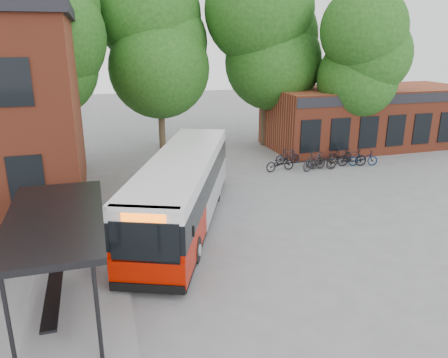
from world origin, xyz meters
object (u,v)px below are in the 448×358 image
object	(u,v)px
bicycle_4	(322,160)
bicycle_6	(363,158)
bicycle_0	(280,163)
bus_shelter	(60,265)
bicycle_7	(352,157)
bicycle_5	(341,155)
city_bus	(183,191)
bicycle_1	(288,156)
bicycle_2	(322,162)
bicycle_3	(315,161)

from	to	relation	value
bicycle_4	bicycle_6	distance (m)	2.57
bicycle_0	bus_shelter	bearing A→B (deg)	126.51
bicycle_4	bicycle_7	xyz separation A→B (m)	(1.87, -0.20, 0.05)
bus_shelter	bicycle_5	size ratio (longest dim) A/B	4.46
city_bus	bicycle_0	world-z (taller)	city_bus
bicycle_1	city_bus	bearing A→B (deg)	130.91
bicycle_5	bicycle_2	bearing A→B (deg)	117.31
bicycle_4	bicycle_2	bearing A→B (deg)	168.54
bicycle_1	bicycle_2	size ratio (longest dim) A/B	0.95
bicycle_2	bicycle_5	bearing A→B (deg)	-46.03
bus_shelter	bicycle_1	distance (m)	17.02
bicycle_2	bicycle_6	world-z (taller)	bicycle_6
bicycle_2	bicycle_7	size ratio (longest dim) A/B	0.94
bicycle_4	bicycle_7	world-z (taller)	bicycle_7
bus_shelter	city_bus	world-z (taller)	bus_shelter
bicycle_3	bicycle_2	bearing A→B (deg)	-101.23
bicycle_6	bicycle_7	world-z (taller)	bicycle_7
bus_shelter	bicycle_5	bearing A→B (deg)	36.61
bus_shelter	city_bus	size ratio (longest dim) A/B	0.63
bus_shelter	bicycle_3	bearing A→B (deg)	38.45
bicycle_3	bicycle_5	world-z (taller)	bicycle_3
bicycle_6	bicycle_7	bearing A→B (deg)	95.05
bicycle_0	bicycle_2	world-z (taller)	bicycle_0
bus_shelter	bicycle_4	xyz separation A→B (m)	(13.61, 10.66, -0.97)
city_bus	bicycle_1	distance (m)	10.39
bicycle_1	bicycle_6	world-z (taller)	bicycle_1
bicycle_3	bicycle_6	bearing A→B (deg)	-107.94
bicycle_5	bicycle_7	distance (m)	0.91
bicycle_6	city_bus	bearing A→B (deg)	127.16
bicycle_1	bicycle_4	xyz separation A→B (m)	(1.55, -1.31, 0.01)
city_bus	bicycle_0	xyz separation A→B (m)	(6.70, 5.67, -0.94)
bus_shelter	bicycle_0	xyz separation A→B (m)	(11.04, 10.75, -0.98)
city_bus	bicycle_1	bearing A→B (deg)	64.27
city_bus	bicycle_4	size ratio (longest dim) A/B	6.06
bus_shelter	bicycle_7	distance (m)	18.71
city_bus	bicycle_6	size ratio (longest dim) A/B	6.35
bicycle_0	bicycle_2	size ratio (longest dim) A/B	1.08
bicycle_4	bicycle_6	bearing A→B (deg)	-80.25
city_bus	bicycle_5	size ratio (longest dim) A/B	7.05
bicycle_1	bicycle_4	world-z (taller)	bicycle_4
bicycle_3	bicycle_4	world-z (taller)	bicycle_3
bicycle_0	bicycle_4	xyz separation A→B (m)	(2.57, -0.09, 0.01)
bus_shelter	bicycle_4	distance (m)	17.31
bicycle_2	bicycle_6	bearing A→B (deg)	-74.49
bus_shelter	bicycle_2	world-z (taller)	bus_shelter
bicycle_2	bicycle_5	world-z (taller)	bicycle_5
bicycle_5	bicycle_7	size ratio (longest dim) A/B	0.90
bus_shelter	bicycle_7	xyz separation A→B (m)	(15.48, 10.46, -0.92)
bicycle_1	bicycle_3	xyz separation A→B (m)	(0.90, -1.67, 0.07)
bicycle_3	city_bus	bearing A→B (deg)	101.96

